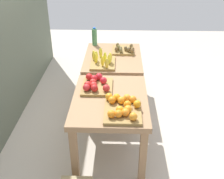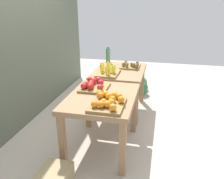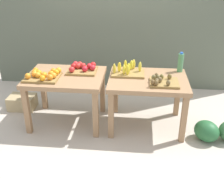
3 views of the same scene
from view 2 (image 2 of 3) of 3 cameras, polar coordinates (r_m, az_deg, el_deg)
ground_plane at (r=3.60m, az=0.02°, el=-8.79°), size 8.00×8.00×0.00m
back_wall at (r=3.67m, az=-21.80°, el=15.07°), size 4.40×0.12×3.00m
display_table_left at (r=2.83m, az=-2.44°, el=-3.46°), size 1.04×0.80×0.72m
display_table_right at (r=3.85m, az=1.84°, el=3.34°), size 1.04×0.80×0.72m
orange_bin at (r=2.52m, az=-1.05°, el=-3.01°), size 0.45×0.37×0.11m
apple_bin at (r=3.00m, az=-4.60°, el=1.03°), size 0.40×0.34×0.11m
banana_crate at (r=3.58m, az=-1.02°, el=4.48°), size 0.44×0.32×0.17m
kiwi_bin at (r=3.96m, az=4.48°, el=5.85°), size 0.36×0.33×0.10m
water_bottle at (r=4.27m, az=-0.97°, el=8.42°), size 0.08×0.08×0.28m
watermelon_pile at (r=4.86m, az=6.99°, el=1.03°), size 0.73×0.43×0.28m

